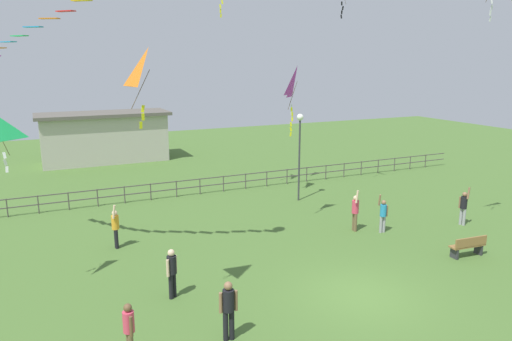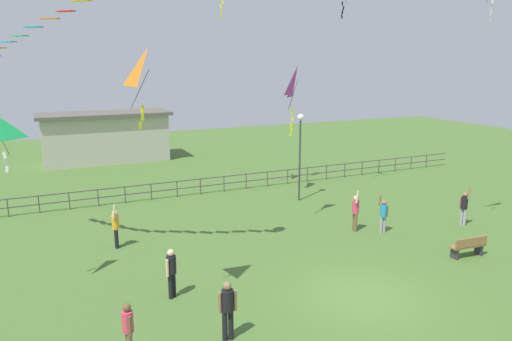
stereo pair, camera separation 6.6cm
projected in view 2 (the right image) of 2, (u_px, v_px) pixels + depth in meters
ground_plane at (361, 296)px, 15.61m from camera, size 80.00×80.00×0.00m
lamppost at (300, 139)px, 25.67m from camera, size 0.36×0.36×4.80m
park_bench at (469, 246)px, 18.65m from camera, size 1.53×0.53×0.85m
person_0 at (383, 214)px, 21.25m from camera, size 0.46×0.31×1.78m
person_1 at (128, 328)px, 12.11m from camera, size 0.29×0.47×1.58m
person_2 at (116, 226)px, 19.50m from camera, size 0.30×0.49×1.90m
person_3 at (464, 206)px, 22.21m from camera, size 0.30×0.50×1.88m
person_4 at (228, 307)px, 12.97m from camera, size 0.52×0.32×1.73m
person_5 at (355, 210)px, 21.45m from camera, size 0.32×0.50×1.95m
person_6 at (171, 270)px, 15.34m from camera, size 0.42×0.35×1.67m
kite_1 at (149, 72)px, 12.82m from camera, size 0.93×0.82×2.10m
kite_3 at (295, 89)px, 28.70m from camera, size 0.85×0.83×2.15m
kite_6 at (297, 84)px, 20.81m from camera, size 0.85×0.80×3.09m
waterfront_railing at (211, 183)px, 27.76m from camera, size 36.05×0.06×0.95m
pavilion_building at (106, 137)px, 36.38m from camera, size 9.65×3.92×3.77m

